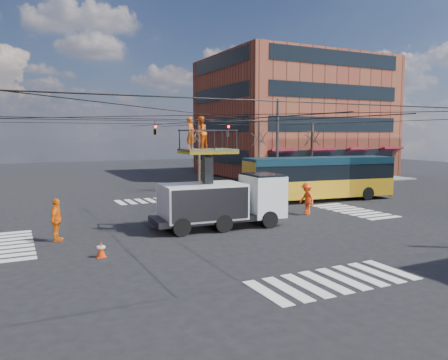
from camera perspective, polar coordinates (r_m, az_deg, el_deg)
The scene contains 13 objects.
ground at distance 23.71m, azimuth -1.73°, elevation -5.91°, with size 120.00×120.00×0.00m, color black.
sidewalk_ne at distance 52.28m, azimuth 9.82°, elevation 0.61°, with size 18.00×18.00×0.12m, color slate.
crosswalks at distance 23.71m, azimuth -1.73°, elevation -5.89°, with size 22.40×22.40×0.02m, color silver, non-canonical shape.
building_ne at distance 55.09m, azimuth 8.95°, elevation 8.12°, with size 20.06×16.06×14.00m.
overhead_network at distance 23.55m, azimuth -2.33°, elevation 4.52°, with size 24.24×24.24×8.00m.
tree_a at distance 37.58m, azimuth -3.31°, elevation 5.58°, with size 2.00×2.00×6.00m.
tree_b at distance 40.29m, azimuth 4.62°, elevation 5.60°, with size 2.00×2.00×6.00m.
tree_c at distance 43.65m, azimuth 11.44°, elevation 5.53°, with size 2.00×2.00×6.00m.
utility_truck at distance 22.89m, azimuth -0.26°, elevation -1.34°, with size 7.12×2.96×5.81m.
city_bus at distance 33.10m, azimuth 12.33°, elevation 0.37°, with size 11.61×3.94×3.20m.
traffic_cone at distance 18.29m, azimuth -15.76°, elevation -8.71°, with size 0.36×0.36×0.64m, color red.
worker_ground at distance 21.46m, azimuth -21.04°, elevation -4.89°, with size 1.16×0.48×1.98m, color orange.
flagger at distance 27.11m, azimuth 10.76°, elevation -2.41°, with size 1.26×0.73×1.95m, color #FF4510.
Camera 1 is at (-9.56, -21.14, 4.89)m, focal length 35.00 mm.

